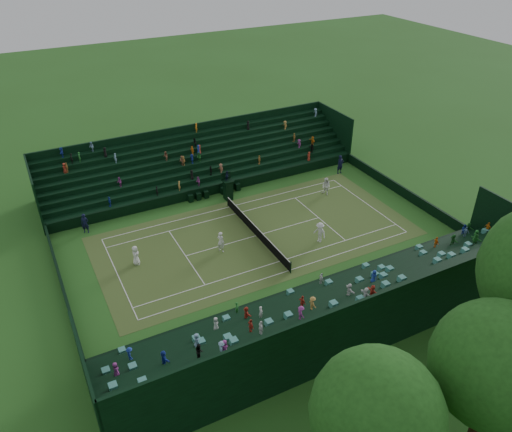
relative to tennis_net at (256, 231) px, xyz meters
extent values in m
plane|color=#285A1C|center=(0.00, 0.00, -0.53)|extent=(160.00, 160.00, 0.00)
cube|color=#2C6B23|center=(0.00, 0.00, -0.52)|extent=(12.97, 26.77, 0.01)
cube|color=black|center=(0.00, 15.88, -0.03)|extent=(17.17, 0.20, 1.00)
cube|color=black|center=(0.00, -15.88, -0.03)|extent=(17.17, 0.20, 1.00)
cube|color=black|center=(8.48, 0.00, -0.03)|extent=(0.20, 31.77, 1.00)
cube|color=black|center=(-8.48, 0.00, -0.03)|extent=(0.20, 31.77, 1.00)
cube|color=black|center=(8.98, 0.00, -0.03)|extent=(0.80, 32.00, 1.00)
cube|color=black|center=(9.79, 0.00, 0.20)|extent=(0.80, 32.00, 1.45)
cube|color=black|center=(10.58, 0.00, 0.42)|extent=(0.80, 32.00, 1.90)
cube|color=black|center=(11.38, 0.00, 0.65)|extent=(0.80, 32.00, 2.35)
cube|color=black|center=(12.18, 0.00, 0.87)|extent=(0.80, 32.00, 2.80)
cube|color=black|center=(12.98, 0.00, 1.10)|extent=(0.80, 32.00, 3.25)
cube|color=black|center=(13.79, 0.00, 1.32)|extent=(0.80, 32.00, 3.70)
cube|color=black|center=(14.59, 0.00, 1.55)|extent=(0.80, 32.00, 4.15)
cube|color=black|center=(15.08, 0.00, 1.92)|extent=(0.20, 32.00, 4.90)
cube|color=black|center=(-8.98, 0.00, -0.03)|extent=(0.80, 32.00, 1.00)
cube|color=black|center=(-9.79, 0.00, 0.20)|extent=(0.80, 32.00, 1.45)
cube|color=black|center=(-10.58, 0.00, 0.42)|extent=(0.80, 32.00, 1.90)
cube|color=black|center=(-11.38, 0.00, 0.65)|extent=(0.80, 32.00, 2.35)
cube|color=black|center=(-12.18, 0.00, 0.87)|extent=(0.80, 32.00, 2.80)
cube|color=black|center=(-12.98, 0.00, 1.10)|extent=(0.80, 32.00, 3.25)
cube|color=black|center=(-13.79, 0.00, 1.32)|extent=(0.80, 32.00, 3.70)
cube|color=black|center=(-14.59, 0.00, 1.55)|extent=(0.80, 32.00, 4.15)
cube|color=black|center=(-15.08, 0.00, 1.92)|extent=(0.20, 32.00, 4.90)
cylinder|color=black|center=(-5.79, 0.00, 0.00)|extent=(0.10, 0.10, 1.06)
cylinder|color=black|center=(5.79, 0.00, 0.00)|extent=(0.10, 0.10, 1.06)
cube|color=black|center=(0.00, 0.00, -0.07)|extent=(11.57, 0.02, 0.86)
cube|color=white|center=(0.00, 0.00, 0.40)|extent=(11.57, 0.04, 0.07)
sphere|color=#1B4B15|center=(21.94, -5.67, 5.30)|extent=(5.74, 5.74, 5.74)
cylinder|color=black|center=(22.65, 0.60, 1.15)|extent=(0.50, 0.50, 3.35)
sphere|color=#1B4B15|center=(22.65, 0.60, 5.70)|extent=(6.13, 6.13, 6.13)
cube|color=black|center=(-6.97, 0.58, 0.43)|extent=(0.74, 0.74, 1.91)
cube|color=black|center=(-6.97, 0.58, 1.43)|extent=(0.95, 0.95, 0.11)
cube|color=black|center=(-7.34, 0.58, 1.80)|extent=(0.08, 0.95, 0.74)
imported|color=black|center=(-6.97, 0.58, 1.98)|extent=(0.53, 0.58, 0.98)
cube|color=black|center=(-8.14, -2.84, -0.16)|extent=(0.46, 0.46, 0.74)
cube|color=black|center=(-8.37, -2.84, 0.30)|extent=(0.06, 0.46, 0.46)
cube|color=black|center=(-8.14, -2.04, -0.16)|extent=(0.46, 0.46, 0.74)
cube|color=black|center=(-8.37, -2.04, 0.30)|extent=(0.06, 0.46, 0.46)
cube|color=black|center=(-8.14, -1.24, -0.16)|extent=(0.46, 0.46, 0.74)
cube|color=black|center=(-8.37, -1.24, 0.30)|extent=(0.06, 0.46, 0.46)
cube|color=black|center=(-8.14, 0.56, -0.16)|extent=(0.46, 0.46, 0.74)
cube|color=black|center=(-8.37, 0.56, 0.30)|extent=(0.06, 0.46, 0.46)
cube|color=black|center=(-8.14, 1.36, -0.16)|extent=(0.46, 0.46, 0.74)
cube|color=black|center=(-8.37, 1.36, 0.30)|extent=(0.06, 0.46, 0.46)
cube|color=black|center=(-8.14, 2.16, -0.16)|extent=(0.46, 0.46, 0.74)
cube|color=black|center=(-8.37, 2.16, 0.30)|extent=(0.06, 0.46, 0.46)
imported|color=white|center=(-0.79, -10.17, 0.31)|extent=(0.93, 0.73, 1.67)
imported|color=white|center=(0.69, -3.57, 0.41)|extent=(0.81, 0.71, 1.87)
imported|color=white|center=(-3.39, 9.45, 0.36)|extent=(1.03, 0.92, 1.76)
imported|color=white|center=(3.19, 4.34, 0.39)|extent=(1.34, 1.01, 1.84)
imported|color=black|center=(-6.58, 13.38, 0.49)|extent=(0.54, 0.77, 2.03)
imported|color=black|center=(-7.23, -12.79, 0.39)|extent=(0.67, 0.79, 1.82)
camera|label=1|loc=(31.57, -16.32, 23.26)|focal=35.00mm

